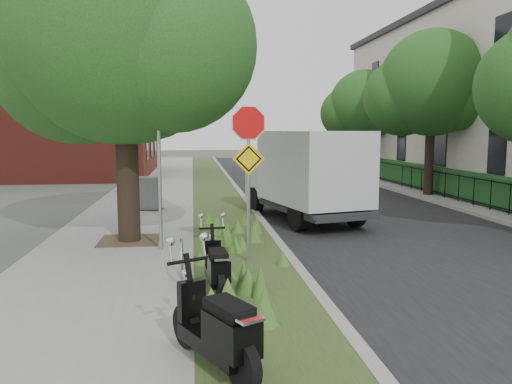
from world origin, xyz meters
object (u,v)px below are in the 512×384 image
Objects in this scene: scooter_near at (221,337)px; box_truck at (305,171)px; sign_assembly at (249,151)px; utility_cabinet at (149,194)px; scooter_far at (217,271)px.

box_truck is at bearing 72.06° from scooter_near.
sign_assembly is 7.50m from utility_cabinet.
sign_assembly is 2.00× the size of scooter_near.
sign_assembly is 5.47m from box_truck.
scooter_far is at bearing -111.05° from sign_assembly.
utility_cabinet is at bearing 110.34° from sign_assembly.
utility_cabinet is (-4.80, 1.94, -0.86)m from box_truck.
scooter_near is at bearing -100.05° from sign_assembly.
box_truck is 4.98× the size of utility_cabinet.
box_truck is at bearing -22.00° from utility_cabinet.
scooter_near is 0.30× the size of box_truck.
sign_assembly reaches higher than scooter_far.
sign_assembly reaches higher than utility_cabinet.
box_truck is at bearing 65.28° from sign_assembly.
utility_cabinet reaches higher than scooter_near.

